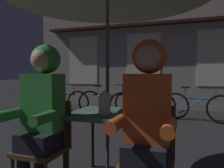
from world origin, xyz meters
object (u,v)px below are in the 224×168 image
Objects in this scene: chair_right at (148,155)px; person_right_hooded at (147,111)px; bicycle_nearest at (61,101)px; chair_left at (46,142)px; bicycle_fourth at (197,107)px; lantern at (105,102)px; cafe_table at (108,122)px; bicycle_third at (141,105)px; person_left_hooded at (41,105)px; bicycle_second at (108,102)px.

chair_right is 0.62× the size of person_right_hooded.
person_right_hooded reaches higher than bicycle_nearest.
chair_right is at bearing -49.70° from bicycle_nearest.
chair_left reaches higher than bicycle_fourth.
bicycle_fourth is at bearing 74.68° from lantern.
bicycle_fourth is at bearing 82.57° from person_right_hooded.
bicycle_fourth is (0.98, 3.56, -0.51)m from lantern.
lantern reaches higher than cafe_table.
bicycle_nearest reaches higher than cafe_table.
lantern reaches higher than chair_right.
bicycle_third is at bearing 95.63° from lantern.
chair_left is 0.96m from chair_right.
chair_left is 3.73m from bicycle_third.
person_left_hooded is (-0.00, -0.06, 0.36)m from chair_left.
lantern is 3.90m from bicycle_second.
bicycle_second is at bearing 169.94° from bicycle_third.
person_left_hooded reaches higher than bicycle_fourth.
cafe_table is at bearing -51.44° from bicycle_nearest.
bicycle_nearest and bicycle_second have the same top height.
lantern is 0.14× the size of bicycle_second.
chair_right is 1.03m from person_left_hooded.
bicycle_nearest and bicycle_third have the same top height.
chair_left is at bearing -78.21° from bicycle_second.
person_left_hooded reaches higher than chair_left.
bicycle_nearest is at bearing -169.51° from bicycle_second.
chair_right reaches higher than bicycle_third.
person_left_hooded is 4.07m from bicycle_second.
chair_left is 4.09m from bicycle_fourth.
cafe_table is at bearing 95.31° from lantern.
lantern reaches higher than bicycle_nearest.
lantern is 4.32m from bicycle_nearest.
lantern is at bearing -52.25° from bicycle_nearest.
bicycle_nearest is at bearing 127.75° from lantern.
chair_right is 3.85m from bicycle_fourth.
bicycle_fourth is (0.51, 3.88, -0.50)m from person_right_hooded.
cafe_table is 0.53× the size of person_right_hooded.
bicycle_nearest is at bearing 130.30° from chair_right.
person_right_hooded is (0.48, -0.43, 0.21)m from cafe_table.
lantern is at bearing -105.32° from bicycle_fourth.
chair_right is 0.52× the size of bicycle_third.
bicycle_second is (-1.77, 3.96, -0.50)m from person_right_hooded.
chair_right is at bearing 3.39° from person_left_hooded.
bicycle_second is at bearing 114.46° from chair_right.
chair_left is at bearing -92.28° from bicycle_third.
cafe_table is at bearing -84.36° from bicycle_third.
cafe_table is 0.67m from person_left_hooded.
chair_left is 1.03m from person_right_hooded.
person_left_hooded is 0.85× the size of bicycle_fourth.
bicycle_third is (0.15, 3.78, -0.50)m from person_left_hooded.
bicycle_nearest is (-2.63, 3.39, -0.51)m from lantern.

